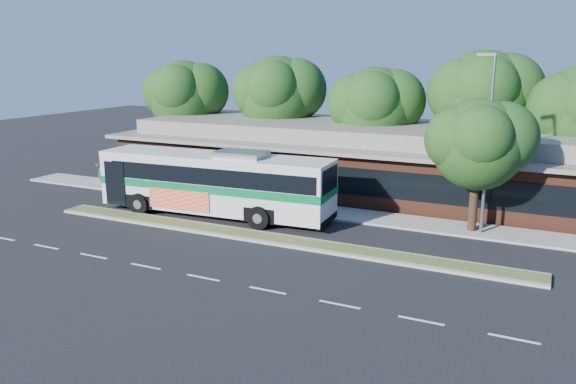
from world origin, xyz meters
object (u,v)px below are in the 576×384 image
lamp_post (488,140)px  sidewalk_tree (486,143)px  transit_bus (216,179)px  sedan (123,173)px

lamp_post → sidewalk_tree: lamp_post is taller
transit_bus → sedan: bearing=154.0°
lamp_post → sidewalk_tree: bearing=110.3°
transit_bus → sedan: size_ratio=3.21×
lamp_post → sidewalk_tree: (-0.11, 0.31, -0.18)m
sidewalk_tree → sedan: bearing=176.6°
sedan → lamp_post: bearing=-82.8°
transit_bus → sidewalk_tree: (14.01, 3.14, 2.57)m
transit_bus → sedan: (-11.02, 4.63, -1.52)m
lamp_post → sedan: lamp_post is taller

